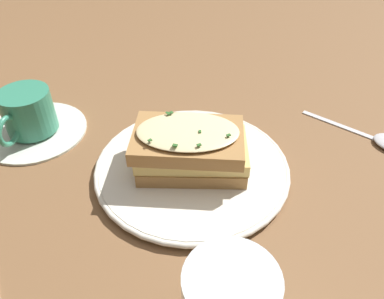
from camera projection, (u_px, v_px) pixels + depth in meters
name	position (u px, v px, depth m)	size (l,w,h in m)	color
ground_plane	(199.00, 176.00, 0.50)	(2.40, 2.40, 0.00)	brown
dinner_plate	(192.00, 167.00, 0.50)	(0.26, 0.26, 0.01)	silver
sandwich	(190.00, 148.00, 0.48)	(0.15, 0.10, 0.06)	#A37542
teacup_with_saucer	(30.00, 118.00, 0.56)	(0.16, 0.16, 0.07)	silver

